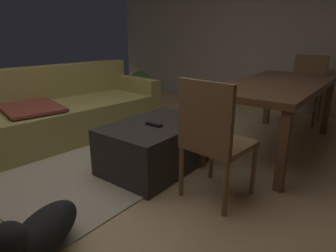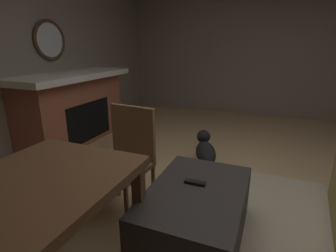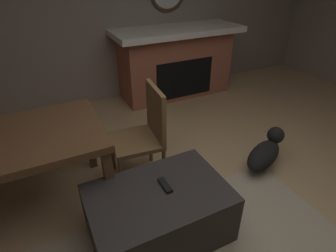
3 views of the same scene
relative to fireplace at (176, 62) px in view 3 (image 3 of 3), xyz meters
The scene contains 7 objects.
floor 2.73m from the fireplace, 72.00° to the left, with size 8.65×8.65×0.00m, color tan.
wall_back_fireplace_side 1.18m from the fireplace, 24.52° to the right, with size 7.61×0.12×2.57m, color gray.
fireplace is the anchor object (origin of this frame).
ottoman_coffee_table 2.71m from the fireplace, 59.42° to the left, with size 1.01×0.67×0.44m, color #2D2826.
tv_remote 2.63m from the fireplace, 60.34° to the left, with size 0.05×0.16×0.02m, color black.
dining_chair_west 2.02m from the fireplace, 53.98° to the left, with size 0.48×0.48×0.93m.
small_dog 2.09m from the fireplace, 88.50° to the left, with size 0.60×0.42×0.33m.
Camera 3 is at (1.12, 1.08, 1.84)m, focal length 29.22 mm.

